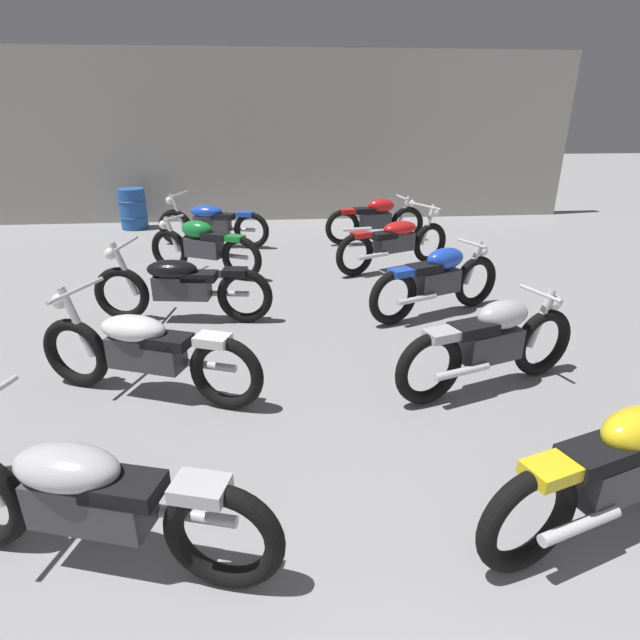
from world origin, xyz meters
TOP-DOWN VIEW (x-y plane):
  - back_wall at (0.00, 12.57)m, footprint 13.03×0.24m
  - motorcycle_left_row_1 at (-1.47, 2.75)m, footprint 2.11×0.86m
  - motorcycle_left_row_2 at (-1.57, 4.60)m, footprint 2.07×0.98m
  - motorcycle_left_row_3 at (-1.53, 6.37)m, footprint 2.16×0.68m
  - motorcycle_left_row_4 at (-1.47, 8.24)m, footprint 1.80×1.00m
  - motorcycle_left_row_5 at (-1.52, 10.05)m, footprint 2.11×0.86m
  - motorcycle_right_row_1 at (1.53, 2.69)m, footprint 1.91×0.75m
  - motorcycle_right_row_2 at (1.51, 4.45)m, footprint 1.90×0.76m
  - motorcycle_right_row_3 at (1.59, 6.28)m, footprint 1.86×0.86m
  - motorcycle_right_row_4 at (1.53, 8.29)m, footprint 2.02×1.07m
  - motorcycle_right_row_5 at (1.57, 10.02)m, footprint 1.97×0.57m
  - oil_drum at (-3.37, 11.80)m, footprint 0.59×0.59m

SIDE VIEW (x-z plane):
  - oil_drum at x=-3.37m, z-range 0.00..0.85m
  - motorcycle_left_row_1 at x=-1.47m, z-range -0.04..0.94m
  - motorcycle_left_row_2 at x=-1.57m, z-range -0.04..0.94m
  - motorcycle_left_row_3 at x=-1.53m, z-range -0.04..0.94m
  - motorcycle_left_row_5 at x=-1.52m, z-range -0.04..0.94m
  - motorcycle_right_row_4 at x=1.53m, z-range -0.04..0.94m
  - motorcycle_left_row_4 at x=-1.47m, z-range 0.02..0.90m
  - motorcycle_right_row_1 at x=1.53m, z-range 0.02..0.90m
  - motorcycle_right_row_2 at x=1.51m, z-range 0.02..0.90m
  - motorcycle_right_row_3 at x=1.59m, z-range 0.02..0.90m
  - motorcycle_right_row_5 at x=1.57m, z-range 0.02..0.90m
  - back_wall at x=0.00m, z-range 0.00..3.60m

